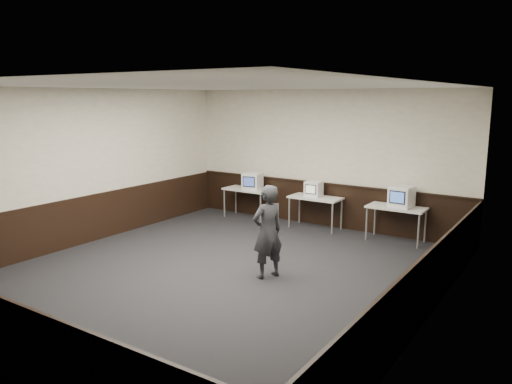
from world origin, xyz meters
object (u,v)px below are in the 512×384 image
desk_left (248,191)px  emac_center (314,189)px  desk_center (315,200)px  desk_right (396,210)px  emac_right (402,197)px  emac_left (252,181)px  person (268,232)px

desk_left → emac_center: size_ratio=2.94×
desk_center → desk_right: size_ratio=1.00×
emac_right → emac_left: bearing=-174.8°
emac_center → desk_left: bearing=176.3°
emac_center → person: person is taller
emac_left → emac_right: emac_right is taller
emac_right → desk_left: bearing=-175.5°
desk_right → emac_left: 3.63m
desk_right → desk_center: bearing=180.0°
desk_center → emac_right: size_ratio=2.36×
desk_right → emac_center: bearing=179.0°
desk_left → emac_center: bearing=1.1°
emac_center → emac_right: bearing=-5.2°
emac_left → person: person is taller
desk_center → emac_center: emac_center is taller
emac_right → desk_right: bearing=-163.9°
emac_center → emac_left: bearing=178.1°
desk_left → desk_center: bearing=0.0°
desk_left → emac_center: 1.85m
desk_left → emac_left: size_ratio=2.32×
desk_left → emac_center: emac_center is taller
emac_left → emac_center: bearing=-7.8°
person → emac_center: bearing=-141.4°
desk_right → emac_left: emac_left is taller
desk_center → emac_left: size_ratio=2.32×
desk_right → emac_right: emac_right is taller
emac_center → desk_center: bearing=-31.1°
desk_left → person: (2.68, -3.31, 0.12)m
person → desk_left: bearing=-116.6°
desk_center → desk_right: (1.90, 0.00, 0.00)m
desk_left → emac_left: bearing=-15.4°
desk_right → emac_center: size_ratio=2.94×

